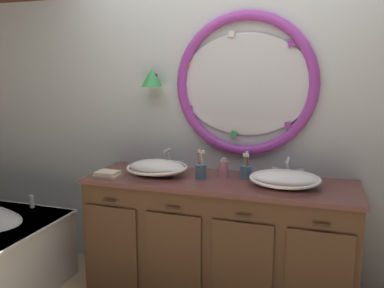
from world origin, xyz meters
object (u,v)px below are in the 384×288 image
(soap_dispenser, at_px, (224,169))
(folded_hand_towel, at_px, (108,174))
(toothbrush_holder_right, at_px, (246,171))
(sink_basin_left, at_px, (157,168))
(sink_basin_right, at_px, (285,179))
(toothbrush_holder_left, at_px, (201,170))

(soap_dispenser, distance_m, folded_hand_towel, 0.85)
(toothbrush_holder_right, height_order, folded_hand_towel, toothbrush_holder_right)
(sink_basin_left, xyz_separation_m, folded_hand_towel, (-0.33, -0.15, -0.04))
(sink_basin_right, xyz_separation_m, folded_hand_towel, (-1.26, -0.15, -0.03))
(folded_hand_towel, bearing_deg, sink_basin_right, 6.82)
(sink_basin_left, relative_size, soap_dispenser, 3.02)
(toothbrush_holder_left, distance_m, soap_dispenser, 0.17)
(sink_basin_right, relative_size, folded_hand_towel, 2.75)
(sink_basin_right, bearing_deg, folded_hand_towel, -173.18)
(soap_dispenser, bearing_deg, sink_basin_left, -167.68)
(toothbrush_holder_right, relative_size, folded_hand_towel, 1.14)
(sink_basin_right, relative_size, toothbrush_holder_right, 2.40)
(soap_dispenser, bearing_deg, toothbrush_holder_right, 7.29)
(folded_hand_towel, bearing_deg, toothbrush_holder_right, 15.86)
(sink_basin_left, height_order, toothbrush_holder_right, toothbrush_holder_right)
(toothbrush_holder_left, xyz_separation_m, folded_hand_towel, (-0.66, -0.18, -0.04))
(sink_basin_left, bearing_deg, folded_hand_towel, -155.48)
(sink_basin_left, distance_m, toothbrush_holder_right, 0.65)
(folded_hand_towel, bearing_deg, sink_basin_left, 24.52)
(toothbrush_holder_left, bearing_deg, sink_basin_left, -175.55)
(sink_basin_right, bearing_deg, sink_basin_left, 180.00)
(toothbrush_holder_right, bearing_deg, sink_basin_left, -168.93)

